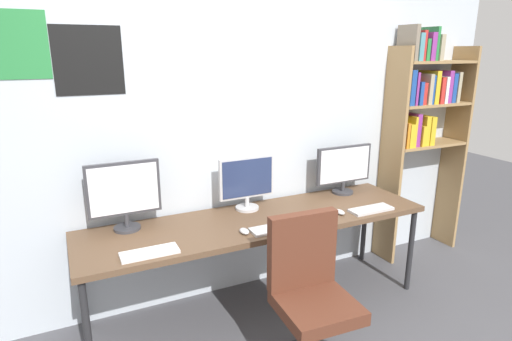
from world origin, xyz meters
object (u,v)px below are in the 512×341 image
at_px(keyboard_right, 371,209).
at_px(mouse_right_side, 340,212).
at_px(monitor_right, 344,167).
at_px(coffee_mug, 301,220).
at_px(keyboard_center, 274,229).
at_px(desk, 259,224).
at_px(monitor_center, 247,181).
at_px(bookshelf, 423,112).
at_px(office_chair, 311,312).
at_px(monitor_left, 124,193).
at_px(keyboard_left, 150,253).
at_px(mouse_left_side, 244,231).

distance_m(keyboard_right, mouse_right_side, 0.26).
xyz_separation_m(monitor_right, mouse_right_side, (-0.32, -0.40, -0.21)).
bearing_deg(coffee_mug, keyboard_right, 1.78).
bearing_deg(keyboard_center, keyboard_right, 0.00).
height_order(desk, coffee_mug, coffee_mug).
bearing_deg(keyboard_center, desk, 90.00).
bearing_deg(monitor_center, keyboard_center, -90.00).
bearing_deg(mouse_right_side, bookshelf, 19.20).
xyz_separation_m(desk, keyboard_right, (0.84, -0.23, 0.06)).
xyz_separation_m(office_chair, monitor_right, (0.90, 0.94, 0.56)).
height_order(office_chair, keyboard_right, office_chair).
relative_size(office_chair, coffee_mug, 9.34).
distance_m(bookshelf, monitor_left, 2.70).
bearing_deg(office_chair, keyboard_center, 89.99).
bearing_deg(desk, bookshelf, 7.40).
relative_size(office_chair, keyboard_right, 2.83).
relative_size(desk, keyboard_left, 7.46).
bearing_deg(mouse_left_side, mouse_right_side, 1.00).
distance_m(office_chair, mouse_left_side, 0.67).
distance_m(monitor_right, keyboard_right, 0.50).
distance_m(office_chair, coffee_mug, 0.64).
relative_size(keyboard_right, coffee_mug, 3.30).
bearing_deg(mouse_left_side, keyboard_right, -1.82).
bearing_deg(mouse_right_side, keyboard_left, -178.12).
distance_m(desk, mouse_left_side, 0.29).
relative_size(monitor_right, keyboard_right, 1.51).
height_order(keyboard_left, mouse_left_side, mouse_left_side).
xyz_separation_m(monitor_left, mouse_left_side, (0.70, -0.41, -0.25)).
bearing_deg(bookshelf, mouse_left_side, -167.80).
height_order(bookshelf, monitor_center, bookshelf).
bearing_deg(office_chair, keyboard_right, 30.44).
height_order(desk, mouse_left_side, mouse_left_side).
bearing_deg(keyboard_right, monitor_left, 165.74).
bearing_deg(mouse_left_side, office_chair, -68.90).
distance_m(bookshelf, monitor_center, 1.82).
bearing_deg(keyboard_center, mouse_left_side, 170.75).
relative_size(monitor_center, mouse_left_side, 4.59).
relative_size(bookshelf, mouse_left_side, 22.17).
xyz_separation_m(bookshelf, coffee_mug, (-1.56, -0.48, -0.60)).
relative_size(mouse_left_side, coffee_mug, 0.91).
distance_m(monitor_center, coffee_mug, 0.54).
height_order(keyboard_center, coffee_mug, coffee_mug).
height_order(monitor_left, monitor_center, monitor_left).
xyz_separation_m(monitor_left, keyboard_right, (1.74, -0.44, -0.25)).
bearing_deg(monitor_center, desk, -90.00).
height_order(desk, keyboard_right, keyboard_right).
bearing_deg(desk, mouse_right_side, -17.42).
xyz_separation_m(monitor_left, keyboard_left, (0.06, -0.44, -0.25)).
bearing_deg(bookshelf, monitor_center, -179.43).
bearing_deg(keyboard_center, monitor_right, 26.17).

